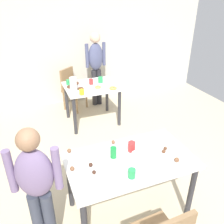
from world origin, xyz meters
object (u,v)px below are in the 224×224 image
chair_far_table (72,86)px  person_girl_near (37,185)px  dining_table_far (92,91)px  mixing_bowl (140,157)px  person_adult_far (96,63)px  soda_can (113,152)px  pitcher_far (73,84)px  dining_table_near (130,166)px

chair_far_table → person_girl_near: 3.16m
dining_table_far → mixing_bowl: size_ratio=5.07×
person_girl_near → dining_table_far: bearing=62.3°
dining_table_far → chair_far_table: chair_far_table is taller
dining_table_far → person_adult_far: 0.84m
chair_far_table → dining_table_far: bearing=-72.9°
chair_far_table → mixing_bowl: bearing=-88.7°
soda_can → pitcher_far: (0.04, 1.96, 0.06)m
dining_table_far → mixing_bowl: (-0.16, -2.22, 0.15)m
chair_far_table → person_girl_near: bearing=-107.9°
pitcher_far → chair_far_table: bearing=81.0°
dining_table_far → person_adult_far: bearing=65.5°
person_girl_near → pitcher_far: 2.30m
mixing_bowl → pitcher_far: bearing=95.5°
mixing_bowl → pitcher_far: (-0.20, 2.10, 0.09)m
dining_table_far → pitcher_far: 0.45m
dining_table_far → person_girl_near: person_girl_near is taller
person_girl_near → chair_far_table: bearing=72.1°
person_girl_near → person_adult_far: 3.34m
dining_table_near → person_adult_far: bearing=78.7°
dining_table_far → person_girl_near: bearing=-117.7°
person_adult_far → dining_table_near: bearing=-101.3°
mixing_bowl → dining_table_near: bearing=153.5°
chair_far_table → mixing_bowl: 2.97m
dining_table_near → chair_far_table: size_ratio=1.51×
dining_table_far → soda_can: 2.13m
chair_far_table → person_adult_far: size_ratio=0.55×
person_adult_far → mixing_bowl: size_ratio=8.26×
dining_table_near → pitcher_far: 2.07m
chair_far_table → person_adult_far: bearing=-1.9°
dining_table_far → pitcher_far: size_ratio=4.05×
soda_can → pitcher_far: pitcher_far is taller
dining_table_far → soda_can: (-0.40, -2.08, 0.18)m
mixing_bowl → chair_far_table: bearing=91.3°
dining_table_near → mixing_bowl: size_ratio=6.91×
dining_table_near → dining_table_far: size_ratio=1.36×
dining_table_near → chair_far_table: bearing=89.5°
chair_far_table → soda_can: bearing=-93.6°
dining_table_far → person_adult_far: size_ratio=0.61×
dining_table_far → pitcher_far: pitcher_far is taller
person_girl_near → mixing_bowl: (1.03, 0.04, -0.04)m
person_girl_near → person_adult_far: (1.51, 2.98, 0.13)m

